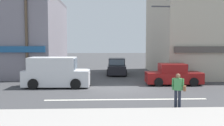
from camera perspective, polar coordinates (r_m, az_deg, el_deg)
The scene contains 12 objects.
ground_plane at distance 18.08m, azimuth 2.05°, elevation -5.56°, with size 120.00×120.00×0.00m, color #3D3D3F.
lane_marking_stripe at distance 14.65m, azimuth 3.13°, elevation -7.93°, with size 9.00×0.24×0.01m, color silver.
building_left_block at distance 29.02m, azimuth -21.57°, elevation 5.47°, with size 10.40×11.97×7.61m.
building_right_corner at distance 28.66m, azimuth 23.14°, elevation 8.19°, with size 13.71×11.13×10.35m.
street_tree at distance 27.01m, azimuth 17.56°, elevation 5.73°, with size 2.88×2.88×5.30m.
utility_pole_near_left at distance 22.31m, azimuth -18.15°, elevation 6.66°, with size 1.40×0.22×7.86m.
utility_pole_far_right at distance 26.55m, azimuth 20.16°, elevation 5.74°, with size 1.40×0.22×7.41m.
traffic_light_mast at distance 22.09m, azimuth 18.26°, elevation 6.92°, with size 4.88×0.46×6.20m.
van_waiting_far at distance 18.92m, azimuth -12.19°, elevation -2.13°, with size 4.65×2.15×2.11m.
sedan_crossing_rightbound at distance 25.80m, azimuth 1.04°, elevation -0.93°, with size 2.05×4.19×1.58m.
sedan_approaching_near at distance 20.13m, azimuth 13.18°, elevation -2.60°, with size 4.15×1.98×1.58m.
pedestrian_foreground_with_bag at distance 13.05m, azimuth 14.24°, elevation -5.37°, with size 0.66×0.48×1.67m.
Camera 1 is at (-1.40, -17.74, 3.16)m, focal length 42.00 mm.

